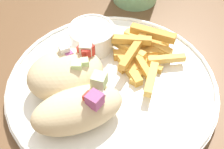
% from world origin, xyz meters
% --- Properties ---
extents(table, '(1.50, 1.50, 0.76)m').
position_xyz_m(table, '(0.00, 0.00, 0.70)').
color(table, brown).
rests_on(table, ground_plane).
extents(plate, '(0.30, 0.30, 0.02)m').
position_xyz_m(plate, '(0.01, -0.01, 0.77)').
color(plate, white).
rests_on(plate, table).
extents(pita_sandwich_near, '(0.13, 0.08, 0.06)m').
position_xyz_m(pita_sandwich_near, '(-0.06, -0.04, 0.80)').
color(pita_sandwich_near, beige).
rests_on(pita_sandwich_near, plate).
extents(pita_sandwich_far, '(0.12, 0.10, 0.07)m').
position_xyz_m(pita_sandwich_far, '(-0.05, 0.02, 0.80)').
color(pita_sandwich_far, beige).
rests_on(pita_sandwich_far, plate).
extents(fries_pile, '(0.11, 0.14, 0.04)m').
position_xyz_m(fries_pile, '(0.08, 0.01, 0.78)').
color(fries_pile, gold).
rests_on(fries_pile, plate).
extents(sauce_ramekin, '(0.07, 0.07, 0.04)m').
position_xyz_m(sauce_ramekin, '(0.03, 0.07, 0.79)').
color(sauce_ramekin, white).
rests_on(sauce_ramekin, plate).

